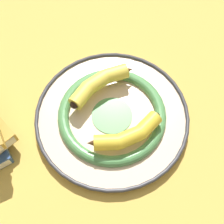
% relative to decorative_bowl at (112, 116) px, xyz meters
% --- Properties ---
extents(ground_plane, '(2.80, 2.80, 0.00)m').
position_rel_decorative_bowl_xyz_m(ground_plane, '(0.02, 0.01, -0.02)').
color(ground_plane, gold).
extents(decorative_bowl, '(0.38, 0.38, 0.04)m').
position_rel_decorative_bowl_xyz_m(decorative_bowl, '(0.00, 0.00, 0.00)').
color(decorative_bowl, beige).
rests_on(decorative_bowl, ground_plane).
extents(banana_a, '(0.07, 0.19, 0.04)m').
position_rel_decorative_bowl_xyz_m(banana_a, '(-0.08, 0.01, 0.04)').
color(banana_a, yellow).
rests_on(banana_a, decorative_bowl).
extents(banana_b, '(0.07, 0.19, 0.04)m').
position_rel_decorative_bowl_xyz_m(banana_b, '(0.08, -0.00, 0.04)').
color(banana_b, yellow).
rests_on(banana_b, decorative_bowl).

